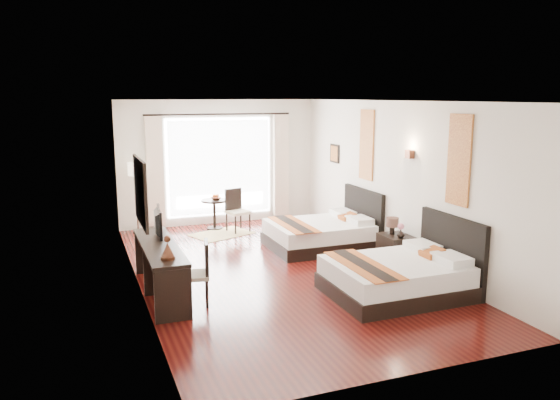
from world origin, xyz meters
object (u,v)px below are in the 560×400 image
object	(u,v)px
bed_near	(401,275)
fruit_bowl	(216,199)
vase	(401,236)
floor_lamp	(135,174)
side_table	(214,214)
television	(154,222)
console_desk	(160,269)
nightstand	(396,250)
table_lamp	(392,224)
bed_far	(323,233)
desk_chair	(195,285)
window_chair	(238,219)

from	to	relation	value
bed_near	fruit_bowl	xyz separation A→B (m)	(-1.54, 4.86, 0.39)
bed_near	vase	world-z (taller)	bed_near
vase	floor_lamp	world-z (taller)	floor_lamp
side_table	television	bearing A→B (deg)	-118.94
console_desk	side_table	world-z (taller)	console_desk
bed_near	nightstand	distance (m)	1.38
table_lamp	fruit_bowl	xyz separation A→B (m)	(-2.19, 3.57, -0.05)
console_desk	bed_far	bearing A→B (deg)	23.60
side_table	console_desk	bearing A→B (deg)	-115.40
desk_chair	fruit_bowl	bearing A→B (deg)	-96.57
floor_lamp	desk_chair	bearing A→B (deg)	-86.29
bed_far	console_desk	size ratio (longest dim) A/B	0.88
nightstand	table_lamp	world-z (taller)	table_lamp
bed_near	console_desk	bearing A→B (deg)	159.16
fruit_bowl	window_chair	bearing A→B (deg)	-43.25
console_desk	desk_chair	distance (m)	0.70
console_desk	window_chair	bearing A→B (deg)	56.60
television	floor_lamp	bearing A→B (deg)	3.81
bed_near	side_table	size ratio (longest dim) A/B	3.03
bed_far	floor_lamp	size ratio (longest dim) A/B	1.29
table_lamp	window_chair	bearing A→B (deg)	119.48
television	floor_lamp	xyz separation A→B (m)	(0.09, 3.31, 0.30)
desk_chair	floor_lamp	bearing A→B (deg)	-74.76
window_chair	television	bearing A→B (deg)	-53.85
bed_near	nightstand	size ratio (longest dim) A/B	3.51
window_chair	vase	bearing A→B (deg)	11.83
bed_far	fruit_bowl	size ratio (longest dim) A/B	8.45
console_desk	nightstand	bearing A→B (deg)	-0.76
desk_chair	television	bearing A→B (deg)	-59.80
bed_near	bed_far	distance (m)	2.71
bed_far	fruit_bowl	world-z (taller)	bed_far
nightstand	television	world-z (taller)	television
bed_far	desk_chair	size ratio (longest dim) A/B	2.15
nightstand	window_chair	xyz separation A→B (m)	(-1.85, 3.30, 0.01)
console_desk	desk_chair	bearing A→B (deg)	-54.93
bed_near	console_desk	xyz separation A→B (m)	(-3.30, 1.26, 0.09)
bed_far	television	size ratio (longest dim) A/B	2.59
side_table	vase	bearing A→B (deg)	-60.16
television	side_table	xyz separation A→B (m)	(1.71, 3.09, -0.64)
table_lamp	television	size ratio (longest dim) A/B	0.45
vase	desk_chair	bearing A→B (deg)	-174.72
bed_far	vase	world-z (taller)	bed_far
bed_near	bed_far	xyz separation A→B (m)	(0.02, 2.71, -0.01)
nightstand	desk_chair	xyz separation A→B (m)	(-3.59, -0.51, 0.00)
table_lamp	television	world-z (taller)	television
desk_chair	fruit_bowl	world-z (taller)	desk_chair
side_table	window_chair	size ratio (longest dim) A/B	0.71
vase	side_table	xyz separation A→B (m)	(-2.22, 3.87, -0.24)
fruit_bowl	table_lamp	bearing A→B (deg)	-58.40
table_lamp	fruit_bowl	distance (m)	4.19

